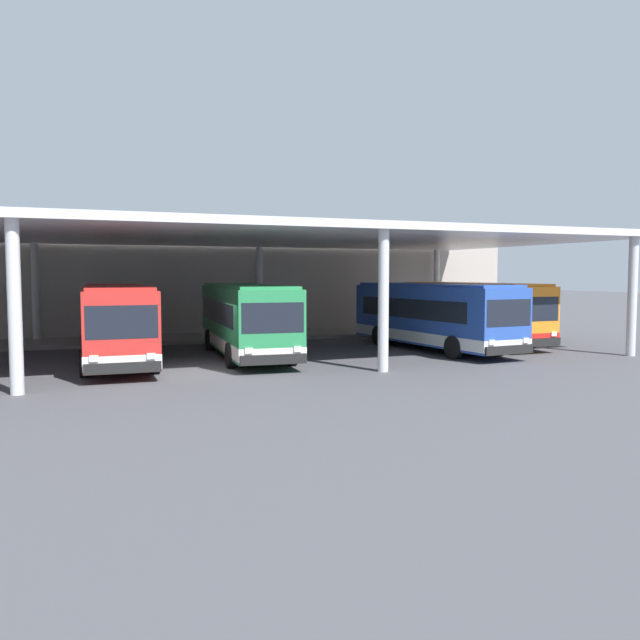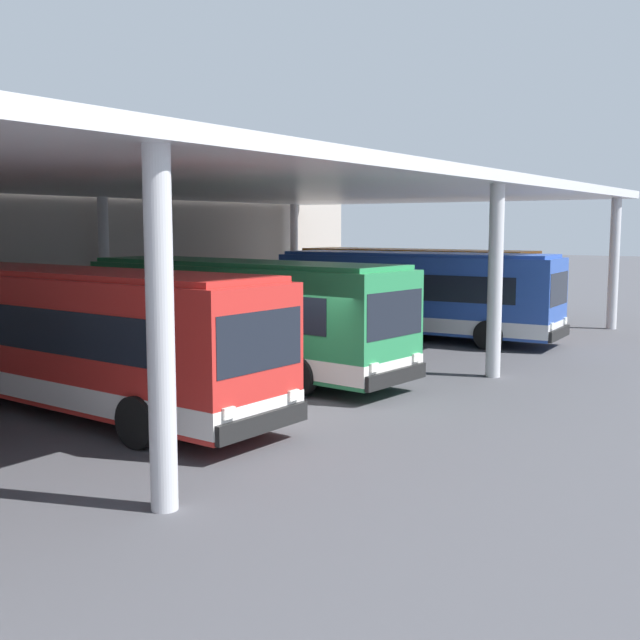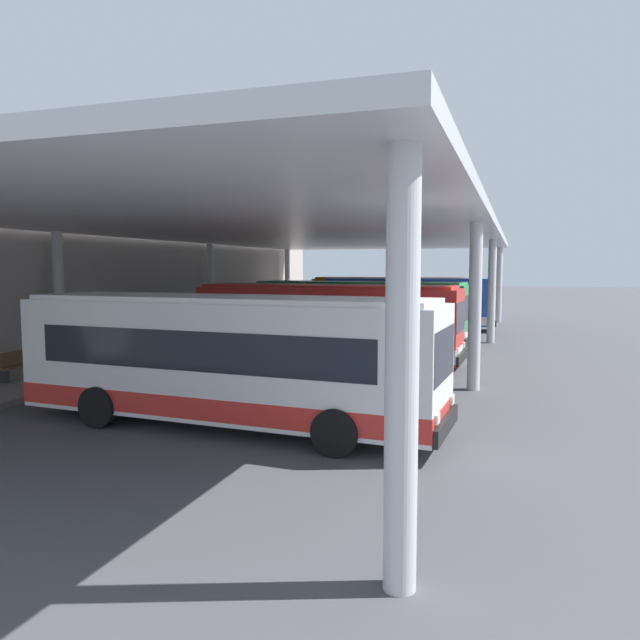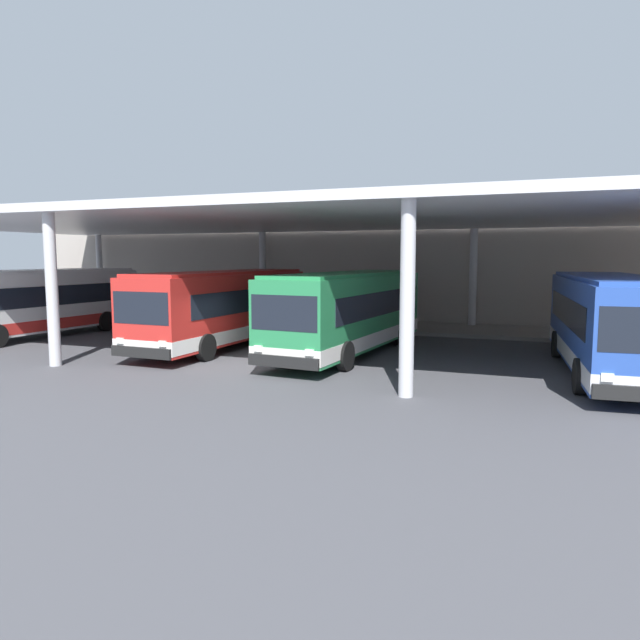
% 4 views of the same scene
% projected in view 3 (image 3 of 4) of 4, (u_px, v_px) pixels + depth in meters
% --- Properties ---
extents(ground_plane, '(200.00, 200.00, 0.00)m').
position_uv_depth(ground_plane, '(423.00, 358.00, 25.46)').
color(ground_plane, '#47474C').
extents(platform_kerb, '(42.00, 4.50, 0.18)m').
position_uv_depth(platform_kerb, '(182.00, 345.00, 29.13)').
color(platform_kerb, gray).
rests_on(platform_kerb, ground).
extents(station_building_facade, '(48.00, 1.60, 6.70)m').
position_uv_depth(station_building_facade, '(124.00, 277.00, 29.87)').
color(station_building_facade, '#ADA399').
rests_on(station_building_facade, ground).
extents(canopy_shelter, '(40.00, 17.00, 5.55)m').
position_uv_depth(canopy_shelter, '(302.00, 235.00, 26.71)').
color(canopy_shelter, silver).
rests_on(canopy_shelter, ground).
extents(bus_nearest_bay, '(3.11, 10.65, 3.17)m').
position_uv_depth(bus_nearest_bay, '(227.00, 359.00, 14.35)').
color(bus_nearest_bay, white).
rests_on(bus_nearest_bay, ground).
extents(bus_second_bay, '(2.97, 10.61, 3.17)m').
position_uv_depth(bus_second_bay, '(327.00, 323.00, 23.66)').
color(bus_second_bay, red).
rests_on(bus_second_bay, ground).
extents(bus_middle_bay, '(3.33, 10.69, 3.17)m').
position_uv_depth(bus_middle_bay, '(359.00, 313.00, 28.84)').
color(bus_middle_bay, '#28844C').
rests_on(bus_middle_bay, ground).
extents(bus_far_bay, '(3.26, 10.68, 3.17)m').
position_uv_depth(bus_far_bay, '(407.00, 303.00, 37.10)').
color(bus_far_bay, '#284CA8').
rests_on(bus_far_bay, ground).
extents(bus_departing, '(2.78, 10.55, 3.17)m').
position_uv_depth(bus_departing, '(389.00, 299.00, 40.97)').
color(bus_departing, orange).
rests_on(bus_departing, ground).
extents(bench_waiting, '(1.80, 0.45, 0.92)m').
position_uv_depth(bench_waiting, '(19.00, 364.00, 19.69)').
color(bench_waiting, brown).
rests_on(bench_waiting, platform_kerb).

